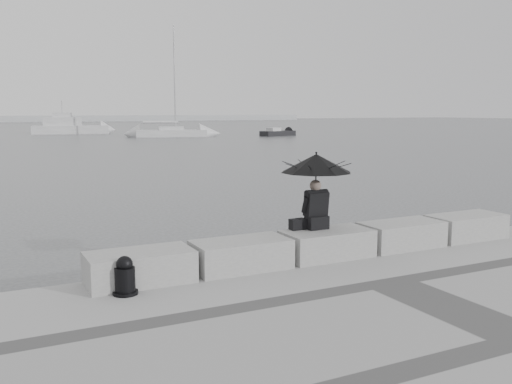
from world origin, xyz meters
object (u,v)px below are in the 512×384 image
motor_cruiser (70,127)px  small_motorboat (278,133)px  seated_person (316,172)px  sailboat_right (171,132)px  mooring_bollard (125,279)px

motor_cruiser → small_motorboat: 27.83m
seated_person → small_motorboat: (28.40, 52.92, -1.71)m
sailboat_right → small_motorboat: sailboat_right is taller
mooring_bollard → small_motorboat: 62.44m
small_motorboat → mooring_bollard: bearing=-136.4°
mooring_bollard → small_motorboat: (32.03, 53.60, -0.42)m
seated_person → motor_cruiser: (6.59, 70.20, -1.14)m
sailboat_right → motor_cruiser: sailboat_right is taller
small_motorboat → seated_person: bearing=-133.7°
mooring_bollard → sailboat_right: 60.24m
seated_person → sailboat_right: 58.53m
seated_person → motor_cruiser: size_ratio=0.14×
sailboat_right → small_motorboat: size_ratio=2.59×
sailboat_right → small_motorboat: 12.95m
mooring_bollard → motor_cruiser: 71.61m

